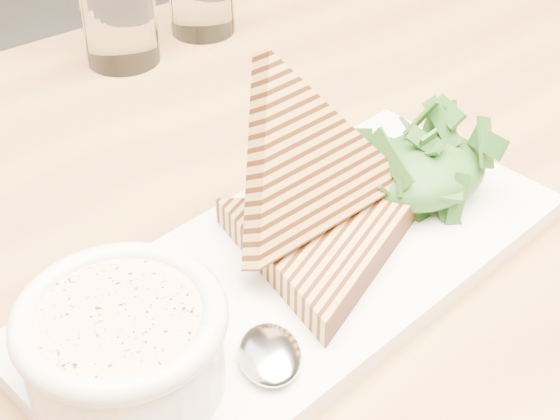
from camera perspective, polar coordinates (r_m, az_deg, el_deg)
table_top at (r=0.66m, az=1.09°, el=-1.17°), size 1.15×0.81×0.04m
table_leg_br at (r=1.34m, az=8.25°, el=1.95°), size 0.06×0.06×0.70m
platter at (r=0.57m, az=1.29°, el=-4.22°), size 0.39×0.20×0.02m
soup_bowl at (r=0.49m, az=-10.26°, el=-9.45°), size 0.11×0.11×0.04m
soup at (r=0.47m, az=-10.62°, el=-7.23°), size 0.09×0.09×0.01m
bowl_rim at (r=0.47m, az=-10.65°, el=-7.06°), size 0.12×0.12×0.01m
sandwich_flat at (r=0.57m, az=2.63°, el=-2.48°), size 0.21×0.21×0.02m
sandwich_lean at (r=0.56m, az=1.84°, el=2.80°), size 0.17×0.17×0.18m
salad_base at (r=0.63m, az=9.56°, el=2.62°), size 0.10×0.08×0.04m
arugula_pile at (r=0.62m, az=9.64°, el=3.20°), size 0.11×0.10×0.05m
spoon_bowl at (r=0.50m, az=-0.69°, el=-9.58°), size 0.06×0.06×0.01m
glass_near at (r=0.83m, az=-10.72°, el=13.05°), size 0.07×0.07×0.11m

